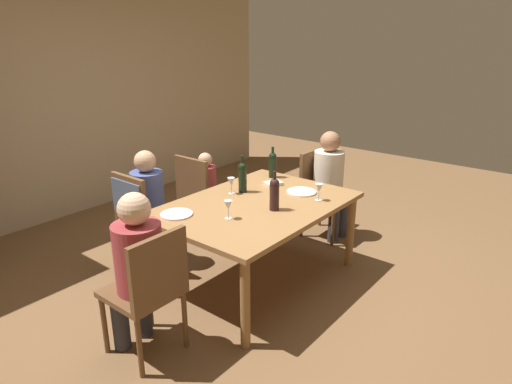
{
  "coord_description": "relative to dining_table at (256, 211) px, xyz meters",
  "views": [
    {
      "loc": [
        -2.75,
        -2.21,
        2.07
      ],
      "look_at": [
        0.0,
        0.0,
        0.83
      ],
      "focal_mm": 31.51,
      "sensor_mm": 36.0,
      "label": 1
    }
  ],
  "objects": [
    {
      "name": "person_man_bearded",
      "position": [
        -0.35,
        0.96,
        -0.01
      ],
      "size": [
        0.34,
        0.29,
        1.1
      ],
      "rotation": [
        0.0,
        0.0,
        -1.57
      ],
      "color": "#33333D",
      "rests_on": "ground_plane"
    },
    {
      "name": "rear_room_partition",
      "position": [
        0.0,
        2.78,
        0.7
      ],
      "size": [
        6.4,
        0.12,
        2.7
      ],
      "primitive_type": "cube",
      "color": "tan",
      "rests_on": "ground_plane"
    },
    {
      "name": "wine_bottle_short_olive",
      "position": [
        0.67,
        0.33,
        0.21
      ],
      "size": [
        0.08,
        0.08,
        0.31
      ],
      "color": "black",
      "rests_on": "dining_table"
    },
    {
      "name": "folded_napkin",
      "position": [
        0.48,
        0.18,
        0.09
      ],
      "size": [
        0.19,
        0.17,
        0.03
      ],
      "primitive_type": "cube",
      "rotation": [
        0.0,
        0.0,
        -0.38
      ],
      "color": "beige",
      "rests_on": "dining_table"
    },
    {
      "name": "person_man_guest",
      "position": [
        1.21,
        -0.03,
        0.01
      ],
      "size": [
        0.31,
        0.36,
        1.15
      ],
      "rotation": [
        0.0,
        0.0,
        3.14
      ],
      "color": "#33333D",
      "rests_on": "ground_plane"
    },
    {
      "name": "dining_table",
      "position": [
        0.0,
        0.0,
        0.0
      ],
      "size": [
        1.66,
        1.17,
        0.73
      ],
      "color": "olive",
      "rests_on": "ground_plane"
    },
    {
      "name": "wine_glass_near_right",
      "position": [
        0.05,
        0.32,
        0.18
      ],
      "size": [
        0.07,
        0.07,
        0.15
      ],
      "color": "silver",
      "rests_on": "dining_table"
    },
    {
      "name": "chair_far_right",
      "position": [
        0.29,
        0.96,
        -0.12
      ],
      "size": [
        0.44,
        0.44,
        0.92
      ],
      "rotation": [
        0.0,
        0.0,
        -1.57
      ],
      "color": "brown",
      "rests_on": "ground_plane"
    },
    {
      "name": "person_child_small",
      "position": [
        0.4,
        0.96,
        -0.09
      ],
      "size": [
        0.25,
        0.22,
        0.94
      ],
      "rotation": [
        0.0,
        0.0,
        -1.57
      ],
      "color": "#33333D",
      "rests_on": "ground_plane"
    },
    {
      "name": "wine_bottle_tall_green",
      "position": [
        -0.02,
        -0.21,
        0.22
      ],
      "size": [
        0.08,
        0.08,
        0.33
      ],
      "color": "black",
      "rests_on": "dining_table"
    },
    {
      "name": "chair_left_end",
      "position": [
        -1.21,
        -0.09,
        -0.12
      ],
      "size": [
        0.44,
        0.44,
        0.92
      ],
      "color": "brown",
      "rests_on": "ground_plane"
    },
    {
      "name": "wine_bottle_dark_red",
      "position": [
        0.15,
        0.27,
        0.22
      ],
      "size": [
        0.08,
        0.08,
        0.34
      ],
      "color": "black",
      "rests_on": "dining_table"
    },
    {
      "name": "wine_glass_centre",
      "position": [
        -0.39,
        -0.04,
        0.18
      ],
      "size": [
        0.07,
        0.07,
        0.15
      ],
      "color": "silver",
      "rests_on": "dining_table"
    },
    {
      "name": "chair_right_end",
      "position": [
        1.21,
        0.09,
        -0.12
      ],
      "size": [
        0.44,
        0.44,
        0.92
      ],
      "rotation": [
        0.0,
        0.0,
        3.14
      ],
      "color": "brown",
      "rests_on": "ground_plane"
    },
    {
      "name": "ground_plane",
      "position": [
        0.0,
        0.0,
        -0.65
      ],
      "size": [
        10.0,
        10.0,
        0.0
      ],
      "primitive_type": "plane",
      "color": "brown"
    },
    {
      "name": "person_woman_host",
      "position": [
        -1.21,
        0.03,
        0.01
      ],
      "size": [
        0.32,
        0.36,
        1.15
      ],
      "color": "#33333D",
      "rests_on": "ground_plane"
    },
    {
      "name": "dinner_plate_host",
      "position": [
        0.47,
        -0.15,
        0.08
      ],
      "size": [
        0.27,
        0.27,
        0.01
      ],
      "primitive_type": "cylinder",
      "color": "white",
      "rests_on": "dining_table"
    },
    {
      "name": "dinner_plate_guest_left",
      "position": [
        -0.59,
        0.32,
        0.08
      ],
      "size": [
        0.25,
        0.25,
        0.01
      ],
      "primitive_type": "cylinder",
      "color": "white",
      "rests_on": "dining_table"
    },
    {
      "name": "wine_glass_near_left",
      "position": [
        0.39,
        -0.37,
        0.18
      ],
      "size": [
        0.07,
        0.07,
        0.15
      ],
      "color": "silver",
      "rests_on": "dining_table"
    },
    {
      "name": "chair_far_left",
      "position": [
        -0.5,
        0.96,
        -0.06
      ],
      "size": [
        0.46,
        0.44,
        0.92
      ],
      "rotation": [
        0.0,
        0.0,
        -1.57
      ],
      "color": "brown",
      "rests_on": "ground_plane"
    }
  ]
}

